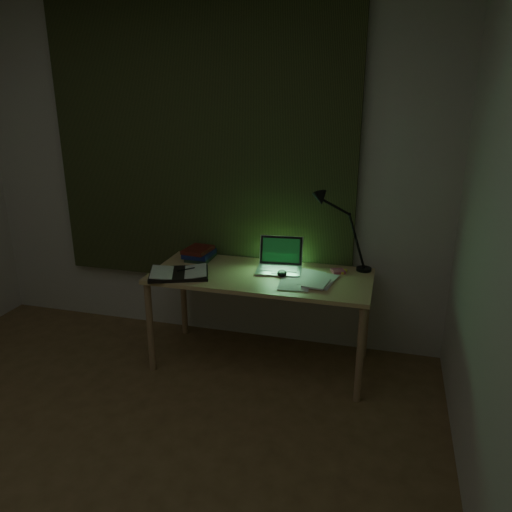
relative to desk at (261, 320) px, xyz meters
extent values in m
cube|color=beige|center=(-0.54, 0.39, 0.92)|extent=(3.50, 0.00, 2.50)
cube|color=#2B3219|center=(-0.54, 0.35, 1.12)|extent=(2.20, 0.06, 2.00)
ellipsoid|color=black|center=(0.14, 0.01, 0.35)|extent=(0.08, 0.11, 0.04)
cube|color=yellow|center=(0.50, 0.18, 0.33)|extent=(0.09, 0.09, 0.02)
cube|color=#C94E6F|center=(0.48, 0.17, 0.34)|extent=(0.11, 0.11, 0.02)
camera|label=1|loc=(0.78, -2.96, 1.48)|focal=35.00mm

